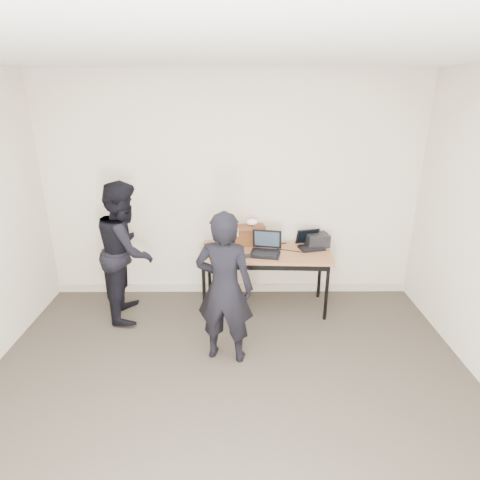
{
  "coord_description": "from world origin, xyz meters",
  "views": [
    {
      "loc": [
        0.08,
        -2.44,
        2.46
      ],
      "look_at": [
        0.1,
        1.6,
        0.95
      ],
      "focal_mm": 30.0,
      "sensor_mm": 36.0,
      "label": 1
    }
  ],
  "objects_px": {
    "person_observer": "(126,250)",
    "laptop_center": "(266,249)",
    "person_typist": "(225,288)",
    "equipment_box": "(317,240)",
    "leather_satchel": "(249,235)",
    "desk": "(265,256)",
    "laptop_right": "(310,244)",
    "laptop_beige": "(226,247)"
  },
  "relations": [
    {
      "from": "laptop_right",
      "to": "equipment_box",
      "type": "relative_size",
      "value": 1.32
    },
    {
      "from": "leather_satchel",
      "to": "person_observer",
      "type": "height_order",
      "value": "person_observer"
    },
    {
      "from": "leather_satchel",
      "to": "person_typist",
      "type": "bearing_deg",
      "value": -109.78
    },
    {
      "from": "laptop_center",
      "to": "equipment_box",
      "type": "xyz_separation_m",
      "value": [
        0.63,
        0.24,
        0.02
      ]
    },
    {
      "from": "desk",
      "to": "person_observer",
      "type": "bearing_deg",
      "value": -172.97
    },
    {
      "from": "desk",
      "to": "laptop_beige",
      "type": "distance_m",
      "value": 0.46
    },
    {
      "from": "leather_satchel",
      "to": "equipment_box",
      "type": "distance_m",
      "value": 0.81
    },
    {
      "from": "laptop_center",
      "to": "laptop_right",
      "type": "xyz_separation_m",
      "value": [
        0.53,
        0.18,
        -0.01
      ]
    },
    {
      "from": "desk",
      "to": "laptop_center",
      "type": "height_order",
      "value": "laptop_center"
    },
    {
      "from": "leather_satchel",
      "to": "equipment_box",
      "type": "xyz_separation_m",
      "value": [
        0.81,
        -0.04,
        -0.05
      ]
    },
    {
      "from": "laptop_center",
      "to": "person_typist",
      "type": "height_order",
      "value": "person_typist"
    },
    {
      "from": "desk",
      "to": "equipment_box",
      "type": "bearing_deg",
      "value": 19.59
    },
    {
      "from": "laptop_center",
      "to": "person_typist",
      "type": "distance_m",
      "value": 1.02
    },
    {
      "from": "laptop_beige",
      "to": "laptop_right",
      "type": "relative_size",
      "value": 0.94
    },
    {
      "from": "desk",
      "to": "person_observer",
      "type": "distance_m",
      "value": 1.58
    },
    {
      "from": "laptop_right",
      "to": "equipment_box",
      "type": "bearing_deg",
      "value": 17.5
    },
    {
      "from": "laptop_right",
      "to": "person_observer",
      "type": "relative_size",
      "value": 0.21
    },
    {
      "from": "desk",
      "to": "person_typist",
      "type": "distance_m",
      "value": 1.06
    },
    {
      "from": "leather_satchel",
      "to": "person_typist",
      "type": "xyz_separation_m",
      "value": [
        -0.26,
        -1.19,
        -0.1
      ]
    },
    {
      "from": "desk",
      "to": "laptop_right",
      "type": "height_order",
      "value": "laptop_right"
    },
    {
      "from": "laptop_beige",
      "to": "person_observer",
      "type": "relative_size",
      "value": 0.2
    },
    {
      "from": "leather_satchel",
      "to": "equipment_box",
      "type": "relative_size",
      "value": 1.48
    },
    {
      "from": "desk",
      "to": "person_observer",
      "type": "height_order",
      "value": "person_observer"
    },
    {
      "from": "laptop_beige",
      "to": "laptop_center",
      "type": "xyz_separation_m",
      "value": [
        0.45,
        -0.07,
        0.01
      ]
    },
    {
      "from": "desk",
      "to": "laptop_beige",
      "type": "relative_size",
      "value": 4.83
    },
    {
      "from": "leather_satchel",
      "to": "person_observer",
      "type": "relative_size",
      "value": 0.24
    },
    {
      "from": "equipment_box",
      "to": "person_typist",
      "type": "distance_m",
      "value": 1.57
    },
    {
      "from": "laptop_center",
      "to": "leather_satchel",
      "type": "distance_m",
      "value": 0.33
    },
    {
      "from": "laptop_center",
      "to": "laptop_right",
      "type": "distance_m",
      "value": 0.56
    },
    {
      "from": "equipment_box",
      "to": "person_observer",
      "type": "xyz_separation_m",
      "value": [
        -2.2,
        -0.31,
        -0.01
      ]
    },
    {
      "from": "laptop_beige",
      "to": "person_typist",
      "type": "bearing_deg",
      "value": -92.83
    },
    {
      "from": "equipment_box",
      "to": "person_observer",
      "type": "relative_size",
      "value": 0.16
    },
    {
      "from": "laptop_center",
      "to": "leather_satchel",
      "type": "bearing_deg",
      "value": 135.0
    },
    {
      "from": "laptop_beige",
      "to": "person_typist",
      "type": "distance_m",
      "value": 0.98
    },
    {
      "from": "person_typist",
      "to": "person_observer",
      "type": "bearing_deg",
      "value": -24.98
    },
    {
      "from": "laptop_beige",
      "to": "desk",
      "type": "bearing_deg",
      "value": -6.44
    },
    {
      "from": "person_typist",
      "to": "equipment_box",
      "type": "bearing_deg",
      "value": -121.12
    },
    {
      "from": "person_observer",
      "to": "equipment_box",
      "type": "bearing_deg",
      "value": -89.66
    },
    {
      "from": "desk",
      "to": "person_typist",
      "type": "relative_size",
      "value": 1.02
    },
    {
      "from": "laptop_right",
      "to": "person_observer",
      "type": "xyz_separation_m",
      "value": [
        -2.1,
        -0.25,
        0.02
      ]
    },
    {
      "from": "laptop_right",
      "to": "person_typist",
      "type": "distance_m",
      "value": 1.47
    },
    {
      "from": "person_observer",
      "to": "laptop_center",
      "type": "bearing_deg",
      "value": -94.98
    }
  ]
}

